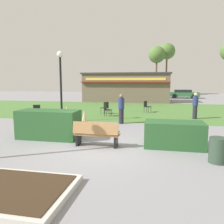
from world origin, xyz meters
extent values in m
plane|color=gray|center=(0.00, 0.00, 0.00)|extent=(80.00, 80.00, 0.00)
cube|color=#4C7A38|center=(0.00, 11.20, 0.00)|extent=(36.00, 12.00, 0.01)
cube|color=#9E7547|center=(-0.05, 0.30, 0.45)|extent=(1.70, 0.49, 0.06)
cube|color=#9E7547|center=(-0.06, 0.08, 0.73)|extent=(1.70, 0.14, 0.44)
cube|color=black|center=(-0.78, 0.31, 0.23)|extent=(0.08, 0.44, 0.45)
cube|color=black|center=(0.68, 0.30, 0.23)|extent=(0.08, 0.44, 0.45)
cube|color=#9E7547|center=(-0.86, 0.31, 0.57)|extent=(0.06, 0.44, 0.06)
cube|color=#9E7547|center=(0.76, 0.30, 0.57)|extent=(0.06, 0.44, 0.06)
cube|color=#28562B|center=(-2.37, 1.03, 0.60)|extent=(2.57, 1.10, 1.20)
cube|color=#28562B|center=(2.77, 0.76, 0.47)|extent=(2.13, 1.10, 0.95)
cone|color=#D1BC7F|center=(-2.02, 2.18, 0.67)|extent=(0.52, 0.52, 1.35)
cone|color=#D1BC7F|center=(-1.13, 2.06, 0.56)|extent=(0.59, 0.59, 1.12)
cylinder|color=black|center=(-3.42, 4.72, 0.10)|extent=(0.22, 0.22, 0.20)
cylinder|color=black|center=(-3.42, 4.72, 1.89)|extent=(0.12, 0.12, 3.79)
sphere|color=white|center=(-3.42, 4.72, 3.95)|extent=(0.36, 0.36, 0.36)
cylinder|color=#2D4233|center=(3.95, -0.67, 0.38)|extent=(0.52, 0.52, 0.77)
cube|color=#6B5B4C|center=(-1.49, 18.96, 1.60)|extent=(9.90, 3.53, 3.21)
cube|color=#333338|center=(-1.49, 18.96, 3.29)|extent=(10.20, 3.83, 0.16)
cube|color=maroon|center=(-1.49, 17.02, 2.31)|extent=(10.00, 0.36, 0.08)
cube|color=#D8CC4C|center=(-1.49, 17.18, 2.63)|extent=(8.91, 0.04, 0.28)
cube|color=black|center=(1.41, 9.83, 0.45)|extent=(0.60, 0.60, 0.04)
cube|color=black|center=(1.23, 9.92, 0.67)|extent=(0.24, 0.41, 0.44)
cylinder|color=black|center=(1.49, 9.57, 0.23)|extent=(0.03, 0.03, 0.45)
cylinder|color=black|center=(1.67, 9.90, 0.23)|extent=(0.03, 0.03, 0.45)
cylinder|color=black|center=(1.15, 9.75, 0.23)|extent=(0.03, 0.03, 0.45)
cylinder|color=black|center=(1.33, 10.08, 0.23)|extent=(0.03, 0.03, 0.45)
cube|color=black|center=(-1.18, 7.36, 0.45)|extent=(0.48, 0.48, 0.04)
cube|color=black|center=(-1.38, 7.38, 0.67)|extent=(0.08, 0.44, 0.44)
cylinder|color=black|center=(-1.01, 7.16, 0.23)|extent=(0.03, 0.03, 0.45)
cylinder|color=black|center=(-0.97, 7.53, 0.23)|extent=(0.03, 0.03, 0.45)
cylinder|color=black|center=(-1.38, 7.19, 0.23)|extent=(0.03, 0.03, 0.45)
cylinder|color=black|center=(-1.35, 7.57, 0.23)|extent=(0.03, 0.03, 0.45)
cube|color=black|center=(-1.70, 8.50, 0.45)|extent=(0.62, 0.62, 0.04)
cube|color=black|center=(-1.55, 8.37, 0.67)|extent=(0.31, 0.37, 0.44)
cylinder|color=black|center=(-1.73, 8.76, 0.23)|extent=(0.03, 0.03, 0.45)
cylinder|color=black|center=(-1.97, 8.47, 0.23)|extent=(0.03, 0.03, 0.45)
cylinder|color=black|center=(-1.44, 8.53, 0.23)|extent=(0.03, 0.03, 0.45)
cylinder|color=black|center=(-1.67, 8.23, 0.23)|extent=(0.03, 0.03, 0.45)
cube|color=black|center=(-5.46, 5.46, 0.45)|extent=(0.61, 0.61, 0.04)
cube|color=black|center=(-5.57, 5.63, 0.67)|extent=(0.39, 0.27, 0.44)
cylinder|color=black|center=(-5.52, 5.20, 0.23)|extent=(0.03, 0.03, 0.45)
cylinder|color=black|center=(-5.20, 5.40, 0.23)|extent=(0.03, 0.03, 0.45)
cylinder|color=black|center=(-5.72, 5.52, 0.23)|extent=(0.03, 0.03, 0.45)
cylinder|color=black|center=(-5.40, 5.72, 0.23)|extent=(0.03, 0.03, 0.45)
cylinder|color=#23232D|center=(4.52, 7.42, 0.42)|extent=(0.28, 0.28, 0.85)
cylinder|color=navy|center=(4.52, 7.42, 1.16)|extent=(0.34, 0.34, 0.62)
sphere|color=beige|center=(4.52, 7.42, 1.58)|extent=(0.22, 0.22, 0.22)
cylinder|color=#23232D|center=(0.13, 4.91, 0.42)|extent=(0.28, 0.28, 0.85)
cylinder|color=navy|center=(0.13, 4.91, 1.16)|extent=(0.34, 0.34, 0.62)
sphere|color=#8C6647|center=(0.13, 4.91, 1.58)|extent=(0.22, 0.22, 0.22)
cube|color=navy|center=(-4.46, 25.70, 0.55)|extent=(4.21, 1.82, 0.60)
cube|color=black|center=(-4.61, 25.71, 0.98)|extent=(2.32, 1.60, 0.44)
cylinder|color=black|center=(-3.15, 26.62, 0.32)|extent=(0.64, 0.22, 0.64)
cylinder|color=black|center=(-3.16, 24.78, 0.32)|extent=(0.64, 0.22, 0.64)
cylinder|color=black|center=(-5.75, 26.63, 0.32)|extent=(0.64, 0.22, 0.64)
cylinder|color=black|center=(-5.77, 24.79, 0.32)|extent=(0.64, 0.22, 0.64)
cube|color=#B7BABF|center=(1.05, 25.70, 0.55)|extent=(4.34, 2.16, 0.60)
cube|color=black|center=(0.90, 25.69, 0.98)|extent=(2.44, 1.78, 0.44)
cylinder|color=black|center=(2.27, 26.74, 0.32)|extent=(0.66, 0.28, 0.64)
cylinder|color=black|center=(2.43, 24.90, 0.32)|extent=(0.66, 0.28, 0.64)
cylinder|color=black|center=(-0.32, 26.51, 0.32)|extent=(0.66, 0.28, 0.64)
cylinder|color=black|center=(-0.16, 24.67, 0.32)|extent=(0.66, 0.28, 0.64)
cube|color=#2D6638|center=(5.78, 25.70, 0.55)|extent=(4.21, 1.82, 0.60)
cube|color=black|center=(5.63, 25.71, 0.98)|extent=(2.32, 1.59, 0.44)
cylinder|color=black|center=(7.09, 26.62, 0.32)|extent=(0.64, 0.22, 0.64)
cylinder|color=black|center=(7.08, 24.78, 0.32)|extent=(0.64, 0.22, 0.64)
cylinder|color=black|center=(4.48, 26.63, 0.32)|extent=(0.64, 0.22, 0.64)
cylinder|color=black|center=(4.48, 24.79, 0.32)|extent=(0.64, 0.22, 0.64)
cylinder|color=brown|center=(1.85, 31.55, 2.84)|extent=(0.28, 0.28, 5.68)
sphere|color=#4C7233|center=(1.85, 31.55, 6.78)|extent=(2.80, 2.80, 2.80)
cylinder|color=brown|center=(3.56, 33.55, 3.22)|extent=(0.28, 0.28, 6.45)
sphere|color=#4C7233|center=(3.56, 33.55, 7.55)|extent=(2.80, 2.80, 2.80)
camera|label=1|loc=(2.13, -7.64, 2.43)|focal=36.03mm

